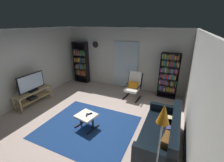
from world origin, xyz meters
name	(u,v)px	position (x,y,z in m)	size (l,w,h in m)	color
ground_plane	(88,120)	(0.00, 0.00, 0.00)	(7.02, 7.02, 0.00)	#BFA79C
wall_back	(123,59)	(0.00, 2.90, 1.30)	(5.60, 0.06, 2.60)	silver
wall_left	(20,69)	(-2.70, 0.00, 1.30)	(0.06, 6.00, 2.60)	silver
wall_right	(195,99)	(2.70, 0.00, 1.30)	(0.06, 6.00, 2.60)	silver
glass_door_panel	(125,65)	(0.15, 2.83, 1.05)	(1.10, 0.01, 2.00)	silver
area_rug	(88,127)	(0.19, -0.29, 0.00)	(2.55, 2.19, 0.01)	navy
tv_stand	(34,95)	(-2.30, 0.03, 0.34)	(0.42, 1.37, 0.52)	tan
television	(31,83)	(-2.30, 0.04, 0.82)	(0.20, 1.00, 0.63)	black
bookshelf_near_tv	(81,63)	(-2.05, 2.68, 0.96)	(0.71, 0.30, 1.97)	black
bookshelf_near_sofa	(169,75)	(1.98, 2.63, 0.93)	(0.70, 0.30, 1.75)	black
leather_sofa	(162,134)	(2.16, -0.12, 0.30)	(0.81, 1.92, 0.80)	black
lounge_armchair	(134,85)	(0.80, 2.03, 0.53)	(0.61, 0.69, 1.02)	black
ottoman	(86,117)	(0.15, -0.30, 0.33)	(0.60, 0.57, 0.40)	white
tv_remote	(87,115)	(0.17, -0.30, 0.40)	(0.04, 0.14, 0.02)	black
cell_phone	(90,114)	(0.22, -0.22, 0.40)	(0.07, 0.14, 0.01)	black
floor_lamp_by_sofa	(161,130)	(2.20, -1.49, 1.44)	(0.22, 0.22, 1.83)	#A5A5AD
wall_clock	(95,45)	(-1.31, 2.82, 1.85)	(0.29, 0.03, 0.29)	silver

